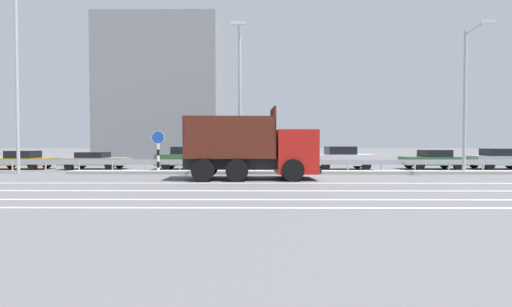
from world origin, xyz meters
name	(u,v)px	position (x,y,z in m)	size (l,w,h in m)	color
ground_plane	(305,178)	(0.00, 0.00, 0.00)	(320.00, 320.00, 0.00)	#565659
lane_strip_0	(249,183)	(-2.84, -2.64, 0.00)	(49.07, 0.16, 0.01)	silver
lane_strip_1	(247,191)	(-2.84, -5.16, 0.00)	(49.07, 0.16, 0.01)	silver
lane_strip_2	(245,200)	(-2.84, -7.18, 0.00)	(49.07, 0.16, 0.01)	silver
lane_strip_3	(243,208)	(-2.84, -8.56, 0.00)	(49.07, 0.16, 0.01)	silver
median_island	(300,172)	(0.00, 2.37, 0.09)	(26.99, 1.10, 0.18)	gray
median_guardrail	(297,163)	(0.00, 3.71, 0.57)	(49.07, 0.09, 0.78)	#9EA0A5
dump_truck	(266,154)	(-2.04, -0.80, 1.26)	(6.56, 2.90, 3.49)	red
median_road_sign	(158,151)	(-8.32, 2.37, 1.34)	(0.77, 0.16, 2.52)	white
street_lamp_0	(16,75)	(-16.59, 2.28, 5.79)	(0.71, 1.87, 10.67)	#ADADB2
street_lamp_1	(240,95)	(-3.51, 2.09, 4.58)	(0.70, 2.79, 8.08)	#ADADB2
street_lamp_2	(467,94)	(9.56, 2.12, 4.63)	(0.71, 2.35, 8.28)	#ADADB2
parked_car_0	(22,160)	(-18.92, 6.04, 0.66)	(4.12, 1.97, 1.29)	#B27A14
parked_car_1	(95,160)	(-13.81, 6.00, 0.63)	(4.39, 2.07, 1.20)	gray
parked_car_2	(187,158)	(-7.40, 6.05, 0.78)	(4.22, 1.96, 1.57)	#335B33
parked_car_3	(272,157)	(-1.45, 6.09, 0.82)	(3.94, 2.20, 1.68)	#335B33
parked_car_4	(342,158)	(3.30, 5.83, 0.79)	(4.47, 2.13, 1.59)	silver
parked_car_5	(433,159)	(9.77, 6.21, 0.69)	(4.14, 1.91, 1.35)	#335B33
parked_car_6	(500,159)	(14.40, 6.20, 0.73)	(4.12, 2.19, 1.44)	#A3A3A8
background_building_0	(165,94)	(-11.66, 16.21, 6.74)	(11.03, 8.05, 13.48)	gray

